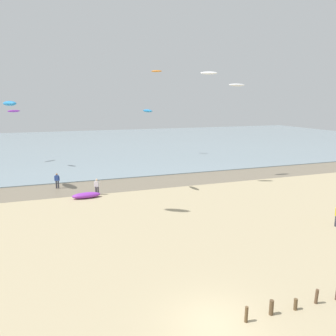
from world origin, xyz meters
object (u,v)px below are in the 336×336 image
at_px(person_by_waterline, 57,180).
at_px(kite_aloft_3, 209,73).
at_px(kite_aloft_0, 157,71).
at_px(kite_aloft_8, 10,103).
at_px(grounded_kite, 86,195).
at_px(kite_aloft_2, 14,111).
at_px(kite_aloft_7, 148,111).
at_px(person_nearest_camera, 97,186).
at_px(kite_aloft_1, 237,85).

height_order(person_by_waterline, kite_aloft_3, kite_aloft_3).
height_order(kite_aloft_0, kite_aloft_8, kite_aloft_0).
relative_size(person_by_waterline, kite_aloft_8, 0.54).
relative_size(grounded_kite, kite_aloft_3, 1.48).
bearing_deg(kite_aloft_2, kite_aloft_3, 91.88).
distance_m(kite_aloft_2, kite_aloft_7, 27.09).
bearing_deg(kite_aloft_0, person_nearest_camera, -90.40).
distance_m(kite_aloft_0, kite_aloft_3, 21.69).
distance_m(person_nearest_camera, grounded_kite, 1.55).
relative_size(grounded_kite, kite_aloft_0, 1.50).
relative_size(kite_aloft_1, kite_aloft_8, 0.66).
xyz_separation_m(kite_aloft_7, kite_aloft_8, (-13.43, 5.67, 0.74)).
relative_size(kite_aloft_0, kite_aloft_7, 1.00).
distance_m(kite_aloft_0, kite_aloft_2, 23.62).
bearing_deg(person_nearest_camera, grounded_kite, -146.55).
height_order(grounded_kite, kite_aloft_1, kite_aloft_1).
relative_size(kite_aloft_0, kite_aloft_8, 0.59).
relative_size(person_nearest_camera, kite_aloft_7, 0.91).
distance_m(kite_aloft_1, kite_aloft_2, 33.51).
relative_size(person_by_waterline, kite_aloft_3, 0.91).
bearing_deg(kite_aloft_3, kite_aloft_1, -134.06).
relative_size(person_nearest_camera, kite_aloft_3, 0.91).
bearing_deg(kite_aloft_0, grounded_kite, -91.66).
bearing_deg(kite_aloft_0, kite_aloft_8, -111.25).
height_order(person_nearest_camera, person_by_waterline, same).
bearing_deg(grounded_kite, kite_aloft_0, 54.13).
distance_m(person_by_waterline, kite_aloft_2, 20.51).
distance_m(person_by_waterline, kite_aloft_7, 12.72).
bearing_deg(kite_aloft_2, grounded_kite, 66.15).
xyz_separation_m(person_nearest_camera, kite_aloft_7, (5.46, -0.20, 7.59)).
bearing_deg(kite_aloft_1, kite_aloft_3, 27.19).
bearing_deg(kite_aloft_7, person_nearest_camera, 79.17).
height_order(kite_aloft_0, kite_aloft_3, kite_aloft_0).
bearing_deg(person_nearest_camera, kite_aloft_1, 8.78).
relative_size(kite_aloft_2, kite_aloft_3, 1.16).
height_order(person_by_waterline, kite_aloft_1, kite_aloft_1).
bearing_deg(kite_aloft_0, kite_aloft_2, -150.21).
relative_size(grounded_kite, kite_aloft_8, 0.88).
height_order(person_nearest_camera, grounded_kite, person_nearest_camera).
xyz_separation_m(person_nearest_camera, kite_aloft_0, (13.52, 22.06, 13.56)).
height_order(person_by_waterline, kite_aloft_8, kite_aloft_8).
bearing_deg(kite_aloft_7, kite_aloft_2, 24.00).
height_order(kite_aloft_3, kite_aloft_7, kite_aloft_3).
bearing_deg(kite_aloft_1, person_by_waterline, -1.15).
bearing_deg(kite_aloft_8, person_by_waterline, 50.74).
height_order(grounded_kite, kite_aloft_2, kite_aloft_2).
bearing_deg(kite_aloft_3, grounded_kite, 26.46).
height_order(person_nearest_camera, kite_aloft_3, kite_aloft_3).
height_order(person_nearest_camera, kite_aloft_1, kite_aloft_1).
distance_m(person_by_waterline, kite_aloft_1, 23.86).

